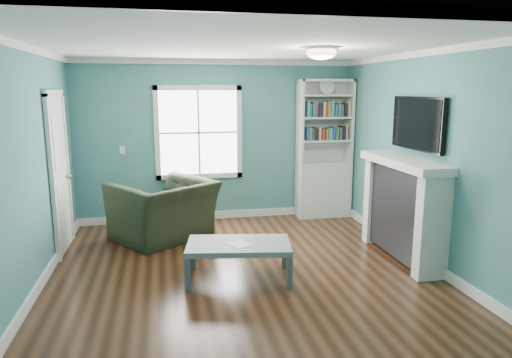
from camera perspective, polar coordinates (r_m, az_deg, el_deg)
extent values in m
plane|color=black|center=(5.42, -1.42, -12.08)|extent=(5.00, 5.00, 0.00)
plane|color=#3B767B|center=(7.50, -4.86, 4.70)|extent=(4.50, 0.00, 4.50)
plane|color=#3B767B|center=(2.69, 7.97, -7.11)|extent=(4.50, 0.00, 4.50)
plane|color=#3B767B|center=(5.16, -26.91, 0.60)|extent=(0.00, 5.00, 5.00)
plane|color=#3B767B|center=(5.87, 20.69, 2.23)|extent=(0.00, 5.00, 5.00)
plane|color=white|center=(5.00, -1.57, 16.46)|extent=(5.00, 5.00, 0.00)
cube|color=white|center=(7.72, -4.70, -4.49)|extent=(4.50, 0.03, 0.12)
cube|color=white|center=(5.50, -25.60, -12.21)|extent=(0.03, 5.00, 0.12)
cube|color=white|center=(6.16, 19.77, -9.23)|extent=(0.03, 5.00, 0.12)
cube|color=white|center=(7.45, -5.01, 14.37)|extent=(4.50, 0.04, 0.08)
cube|color=white|center=(2.61, 8.61, 20.36)|extent=(4.50, 0.04, 0.08)
cube|color=white|center=(5.10, -27.97, 14.65)|extent=(0.04, 5.00, 0.08)
cube|color=white|center=(5.82, 21.39, 14.58)|extent=(0.04, 5.00, 0.08)
cube|color=white|center=(7.45, -7.18, 5.77)|extent=(1.24, 0.01, 1.34)
cube|color=white|center=(7.41, -12.28, 5.58)|extent=(0.08, 0.06, 1.50)
cube|color=white|center=(7.52, -2.12, 5.90)|extent=(0.08, 0.06, 1.50)
cube|color=white|center=(7.53, -7.04, 0.38)|extent=(1.40, 0.06, 0.08)
cube|color=white|center=(7.40, -7.30, 11.24)|extent=(1.40, 0.06, 0.08)
cube|color=white|center=(7.44, -7.17, 5.76)|extent=(1.24, 0.03, 0.03)
cube|color=white|center=(7.44, -7.17, 5.76)|extent=(0.03, 0.03, 1.34)
cube|color=silver|center=(7.85, 8.37, -1.38)|extent=(0.90, 0.35, 0.90)
cube|color=silver|center=(7.55, 5.52, 7.02)|extent=(0.04, 0.35, 1.40)
cube|color=silver|center=(7.84, 11.58, 7.00)|extent=(0.04, 0.35, 1.40)
cube|color=silver|center=(7.84, 8.19, 7.11)|extent=(0.90, 0.02, 1.40)
cube|color=silver|center=(7.67, 8.76, 12.09)|extent=(0.90, 0.35, 0.04)
cube|color=silver|center=(7.76, 8.46, 2.01)|extent=(0.84, 0.33, 0.03)
cube|color=silver|center=(7.71, 8.54, 4.80)|extent=(0.84, 0.33, 0.03)
cube|color=silver|center=(7.68, 8.63, 7.61)|extent=(0.84, 0.33, 0.03)
cube|color=silver|center=(7.67, 8.71, 10.30)|extent=(0.84, 0.33, 0.03)
cube|color=#264C8C|center=(7.68, 8.62, 5.71)|extent=(0.70, 0.25, 0.22)
cube|color=#33723F|center=(7.65, 8.71, 8.54)|extent=(0.70, 0.25, 0.22)
cylinder|color=beige|center=(7.62, 8.87, 11.38)|extent=(0.26, 0.06, 0.26)
cube|color=black|center=(6.10, 17.97, -4.01)|extent=(0.30, 1.20, 1.10)
cube|color=black|center=(6.14, 17.69, -5.83)|extent=(0.22, 0.65, 0.70)
cube|color=silver|center=(5.54, 21.18, -5.75)|extent=(0.36, 0.16, 1.20)
cube|color=silver|center=(6.66, 15.00, -2.59)|extent=(0.36, 0.16, 1.20)
cube|color=silver|center=(5.95, 18.00, 2.02)|extent=(0.44, 1.58, 0.10)
cube|color=black|center=(5.97, 19.54, 6.56)|extent=(0.06, 1.10, 0.65)
cube|color=silver|center=(6.54, -23.35, 0.44)|extent=(0.04, 0.80, 2.05)
cube|color=white|center=(6.11, -24.09, -0.32)|extent=(0.05, 0.08, 2.13)
cube|color=white|center=(6.97, -22.54, 1.12)|extent=(0.05, 0.08, 2.13)
cube|color=white|center=(6.44, -24.00, 9.79)|extent=(0.05, 0.98, 0.08)
sphere|color=#BF8C3F|center=(6.83, -22.31, 0.30)|extent=(0.07, 0.07, 0.07)
ellipsoid|color=white|center=(5.32, 8.18, 15.38)|extent=(0.34, 0.34, 0.15)
cylinder|color=white|center=(5.32, 8.19, 15.87)|extent=(0.38, 0.38, 0.03)
cube|color=white|center=(7.47, -16.35, 3.50)|extent=(0.08, 0.01, 0.12)
imported|color=black|center=(6.69, -11.51, -2.67)|extent=(1.54, 1.44, 1.13)
cube|color=#485257|center=(5.08, -8.54, -11.64)|extent=(0.07, 0.07, 0.36)
cube|color=#485257|center=(5.07, 4.20, -11.56)|extent=(0.07, 0.07, 0.36)
cube|color=#485257|center=(5.61, -7.89, -9.38)|extent=(0.07, 0.07, 0.36)
cube|color=#485257|center=(5.60, 3.57, -9.31)|extent=(0.07, 0.07, 0.36)
cube|color=slate|center=(5.24, -2.18, -8.31)|extent=(1.26, 0.82, 0.06)
cube|color=white|center=(5.19, -2.10, -8.11)|extent=(0.29, 0.32, 0.00)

